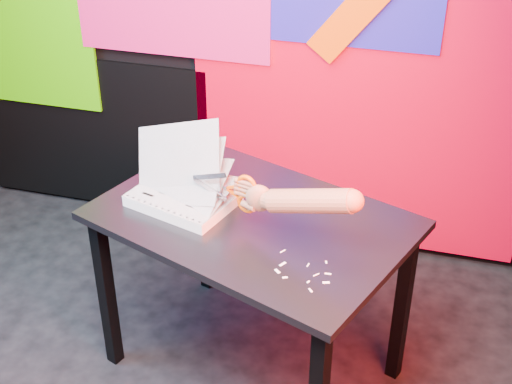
% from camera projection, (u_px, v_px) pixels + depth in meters
% --- Properties ---
extents(room, '(3.01, 3.01, 2.71)m').
position_uv_depth(room, '(58.00, 110.00, 1.95)').
color(room, black).
rests_on(room, ground).
extents(backdrop, '(2.88, 0.05, 2.08)m').
position_uv_depth(backdrop, '(237.00, 60.00, 3.34)').
color(backdrop, red).
rests_on(backdrop, ground).
extents(work_table, '(1.29, 1.07, 0.75)m').
position_uv_depth(work_table, '(252.00, 239.00, 2.63)').
color(work_table, black).
rests_on(work_table, ground).
extents(printout_stack, '(0.43, 0.36, 0.35)m').
position_uv_depth(printout_stack, '(183.00, 196.00, 2.64)').
color(printout_stack, white).
rests_on(printout_stack, work_table).
extents(scissors, '(0.26, 0.08, 0.15)m').
position_uv_depth(scissors, '(242.00, 193.00, 2.46)').
color(scissors, silver).
rests_on(scissors, printout_stack).
extents(hand_forearm, '(0.45, 0.16, 0.19)m').
position_uv_depth(hand_forearm, '(302.00, 200.00, 2.33)').
color(hand_forearm, '#AA594A').
rests_on(hand_forearm, work_table).
extents(paper_clippings, '(0.19, 0.20, 0.00)m').
position_uv_depth(paper_clippings, '(301.00, 272.00, 2.30)').
color(paper_clippings, white).
rests_on(paper_clippings, work_table).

